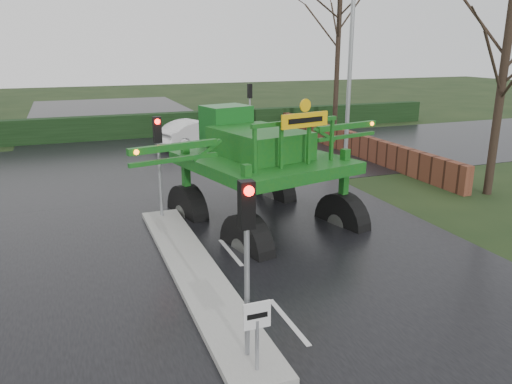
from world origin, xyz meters
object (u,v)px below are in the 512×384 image
object	(u,v)px
keep_left_sign	(257,325)
street_light_right	(346,39)
traffic_signal_mid	(158,145)
crop_sprayer	(242,164)
traffic_signal_near	(247,233)
white_sedan	(197,147)
traffic_signal_far	(250,100)

from	to	relation	value
keep_left_sign	street_light_right	xyz separation A→B (m)	(9.49, 13.50, 4.93)
keep_left_sign	traffic_signal_mid	distance (m)	9.12
crop_sprayer	street_light_right	bearing A→B (deg)	31.30
traffic_signal_near	white_sedan	distance (m)	21.22
traffic_signal_mid	traffic_signal_far	world-z (taller)	same
crop_sprayer	traffic_signal_far	bearing A→B (deg)	55.52
traffic_signal_far	traffic_signal_mid	bearing A→B (deg)	58.07
crop_sprayer	keep_left_sign	bearing A→B (deg)	-120.38
white_sedan	street_light_right	bearing A→B (deg)	-168.53
traffic_signal_near	keep_left_sign	bearing A→B (deg)	-90.00
street_light_right	white_sedan	xyz separation A→B (m)	(-5.16, 7.60, -5.99)
white_sedan	traffic_signal_far	bearing A→B (deg)	-106.04
traffic_signal_mid	traffic_signal_far	distance (m)	14.75
traffic_signal_near	crop_sprayer	xyz separation A→B (m)	(1.78, 5.36, -0.08)
keep_left_sign	street_light_right	distance (m)	17.23
traffic_signal_near	traffic_signal_far	xyz separation A→B (m)	(7.80, 21.02, 0.00)
traffic_signal_mid	crop_sprayer	xyz separation A→B (m)	(1.78, -3.14, -0.08)
crop_sprayer	traffic_signal_near	bearing A→B (deg)	-121.84
traffic_signal_far	white_sedan	distance (m)	4.34
street_light_right	white_sedan	bearing A→B (deg)	124.15
keep_left_sign	traffic_signal_mid	bearing A→B (deg)	90.00
keep_left_sign	traffic_signal_near	distance (m)	1.61
street_light_right	keep_left_sign	bearing A→B (deg)	-125.12
traffic_signal_mid	traffic_signal_near	bearing A→B (deg)	-90.00
crop_sprayer	white_sedan	size ratio (longest dim) A/B	1.92
traffic_signal_mid	street_light_right	xyz separation A→B (m)	(9.49, 4.51, 3.40)
street_light_right	crop_sprayer	world-z (taller)	street_light_right
traffic_signal_far	white_sedan	xyz separation A→B (m)	(-3.46, -0.40, -2.59)
crop_sprayer	white_sedan	world-z (taller)	crop_sprayer
traffic_signal_far	crop_sprayer	world-z (taller)	crop_sprayer
keep_left_sign	traffic_signal_mid	world-z (taller)	traffic_signal_mid
street_light_right	traffic_signal_mid	bearing A→B (deg)	-154.60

